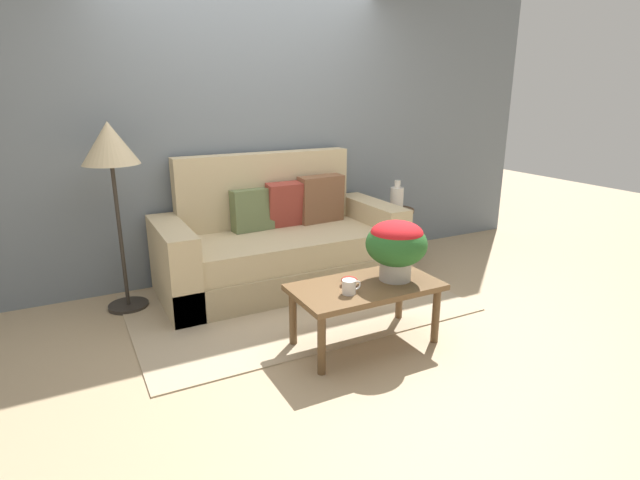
{
  "coord_description": "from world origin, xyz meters",
  "views": [
    {
      "loc": [
        -1.56,
        -3.23,
        1.67
      ],
      "look_at": [
        0.12,
        -0.02,
        0.58
      ],
      "focal_mm": 28.21,
      "sensor_mm": 36.0,
      "label": 1
    }
  ],
  "objects_px": {
    "potted_plant": "(396,244)",
    "floor_lamp": "(111,154)",
    "snack_bowl": "(349,281)",
    "side_table": "(395,225)",
    "couch": "(280,246)",
    "table_vase": "(397,197)",
    "coffee_table": "(365,293)",
    "coffee_mug": "(349,287)"
  },
  "relations": [
    {
      "from": "side_table",
      "to": "potted_plant",
      "type": "relative_size",
      "value": 1.31
    },
    {
      "from": "coffee_mug",
      "to": "snack_bowl",
      "type": "relative_size",
      "value": 1.2
    },
    {
      "from": "couch",
      "to": "coffee_mug",
      "type": "height_order",
      "value": "couch"
    },
    {
      "from": "coffee_mug",
      "to": "table_vase",
      "type": "xyz_separation_m",
      "value": [
        1.37,
        1.4,
        0.18
      ]
    },
    {
      "from": "coffee_table",
      "to": "table_vase",
      "type": "xyz_separation_m",
      "value": [
        1.2,
        1.32,
        0.28
      ]
    },
    {
      "from": "floor_lamp",
      "to": "snack_bowl",
      "type": "xyz_separation_m",
      "value": [
        1.25,
        -1.33,
        -0.76
      ]
    },
    {
      "from": "couch",
      "to": "table_vase",
      "type": "relative_size",
      "value": 7.39
    },
    {
      "from": "couch",
      "to": "coffee_table",
      "type": "height_order",
      "value": "couch"
    },
    {
      "from": "snack_bowl",
      "to": "table_vase",
      "type": "xyz_separation_m",
      "value": [
        1.3,
        1.28,
        0.19
      ]
    },
    {
      "from": "couch",
      "to": "snack_bowl",
      "type": "xyz_separation_m",
      "value": [
        -0.04,
        -1.26,
        0.12
      ]
    },
    {
      "from": "table_vase",
      "to": "couch",
      "type": "bearing_deg",
      "value": -179.01
    },
    {
      "from": "coffee_table",
      "to": "table_vase",
      "type": "height_order",
      "value": "table_vase"
    },
    {
      "from": "potted_plant",
      "to": "coffee_mug",
      "type": "bearing_deg",
      "value": -170.08
    },
    {
      "from": "couch",
      "to": "snack_bowl",
      "type": "distance_m",
      "value": 1.26
    },
    {
      "from": "side_table",
      "to": "snack_bowl",
      "type": "height_order",
      "value": "side_table"
    },
    {
      "from": "coffee_table",
      "to": "floor_lamp",
      "type": "distance_m",
      "value": 2.1
    },
    {
      "from": "floor_lamp",
      "to": "coffee_table",
      "type": "bearing_deg",
      "value": -45.36
    },
    {
      "from": "coffee_table",
      "to": "coffee_mug",
      "type": "xyz_separation_m",
      "value": [
        -0.18,
        -0.08,
        0.1
      ]
    },
    {
      "from": "coffee_table",
      "to": "snack_bowl",
      "type": "xyz_separation_m",
      "value": [
        -0.1,
        0.04,
        0.09
      ]
    },
    {
      "from": "couch",
      "to": "potted_plant",
      "type": "height_order",
      "value": "couch"
    },
    {
      "from": "couch",
      "to": "coffee_mug",
      "type": "relative_size",
      "value": 15.79
    },
    {
      "from": "potted_plant",
      "to": "table_vase",
      "type": "distance_m",
      "value": 1.65
    },
    {
      "from": "couch",
      "to": "coffee_mug",
      "type": "xyz_separation_m",
      "value": [
        -0.11,
        -1.38,
        0.13
      ]
    },
    {
      "from": "coffee_mug",
      "to": "table_vase",
      "type": "bearing_deg",
      "value": 45.58
    },
    {
      "from": "floor_lamp",
      "to": "table_vase",
      "type": "relative_size",
      "value": 5.14
    },
    {
      "from": "couch",
      "to": "coffee_table",
      "type": "bearing_deg",
      "value": -87.32
    },
    {
      "from": "snack_bowl",
      "to": "table_vase",
      "type": "relative_size",
      "value": 0.39
    },
    {
      "from": "floor_lamp",
      "to": "couch",
      "type": "bearing_deg",
      "value": -3.16
    },
    {
      "from": "couch",
      "to": "potted_plant",
      "type": "bearing_deg",
      "value": -77.61
    },
    {
      "from": "couch",
      "to": "potted_plant",
      "type": "xyz_separation_m",
      "value": [
        0.29,
        -1.31,
        0.34
      ]
    },
    {
      "from": "potted_plant",
      "to": "coffee_mug",
      "type": "relative_size",
      "value": 3.12
    },
    {
      "from": "coffee_table",
      "to": "floor_lamp",
      "type": "xyz_separation_m",
      "value": [
        -1.35,
        1.37,
        0.85
      ]
    },
    {
      "from": "floor_lamp",
      "to": "snack_bowl",
      "type": "bearing_deg",
      "value": -46.81
    },
    {
      "from": "side_table",
      "to": "snack_bowl",
      "type": "bearing_deg",
      "value": -135.2
    },
    {
      "from": "potted_plant",
      "to": "floor_lamp",
      "type": "bearing_deg",
      "value": 138.83
    },
    {
      "from": "floor_lamp",
      "to": "table_vase",
      "type": "distance_m",
      "value": 2.61
    },
    {
      "from": "floor_lamp",
      "to": "coffee_mug",
      "type": "relative_size",
      "value": 11.0
    },
    {
      "from": "potted_plant",
      "to": "coffee_mug",
      "type": "distance_m",
      "value": 0.46
    },
    {
      "from": "side_table",
      "to": "floor_lamp",
      "type": "relative_size",
      "value": 0.37
    },
    {
      "from": "snack_bowl",
      "to": "side_table",
      "type": "bearing_deg",
      "value": 44.8
    },
    {
      "from": "coffee_mug",
      "to": "table_vase",
      "type": "height_order",
      "value": "table_vase"
    },
    {
      "from": "coffee_mug",
      "to": "snack_bowl",
      "type": "height_order",
      "value": "coffee_mug"
    }
  ]
}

